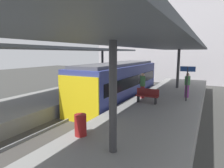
{
  "coord_description": "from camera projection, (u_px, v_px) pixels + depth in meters",
  "views": [
    {
      "loc": [
        6.33,
        -9.91,
        4.01
      ],
      "look_at": [
        0.39,
        1.7,
        1.94
      ],
      "focal_mm": 31.02,
      "sensor_mm": 36.0,
      "label": 1
    }
  ],
  "objects": [
    {
      "name": "ground_plane",
      "position": [
        94.0,
        118.0,
        12.19
      ],
      "size": [
        80.0,
        80.0,
        0.0
      ],
      "primitive_type": "plane",
      "color": "#383835"
    },
    {
      "name": "canopy_left",
      "position": [
        60.0,
        49.0,
        14.45
      ],
      "size": [
        4.18,
        21.0,
        3.44
      ],
      "color": "#333335",
      "rests_on": "platform_left"
    },
    {
      "name": "rail_far_side",
      "position": [
        104.0,
        115.0,
        11.82
      ],
      "size": [
        0.08,
        28.0,
        0.14
      ],
      "primitive_type": "cube",
      "color": "slate",
      "rests_on": "track_ballast"
    },
    {
      "name": "passenger_far_end",
      "position": [
        187.0,
        85.0,
        13.26
      ],
      "size": [
        0.36,
        0.36,
        1.69
      ],
      "color": "#7A337A",
      "rests_on": "platform_right"
    },
    {
      "name": "platform_sign",
      "position": [
        187.0,
        76.0,
        12.13
      ],
      "size": [
        0.9,
        0.08,
        2.21
      ],
      "color": "#262628",
      "rests_on": "platform_right"
    },
    {
      "name": "platform_left",
      "position": [
        49.0,
        103.0,
        13.82
      ],
      "size": [
        4.4,
        28.0,
        1.0
      ],
      "primitive_type": "cube",
      "color": "gray",
      "rests_on": "ground_plane"
    },
    {
      "name": "commuter_train",
      "position": [
        119.0,
        83.0,
        15.16
      ],
      "size": [
        2.78,
        10.64,
        3.1
      ],
      "color": "#38428C",
      "rests_on": "track_ballast"
    },
    {
      "name": "station_building_backdrop",
      "position": [
        160.0,
        43.0,
        29.27
      ],
      "size": [
        18.0,
        6.0,
        11.0
      ],
      "primitive_type": "cube",
      "color": "#B7B2B7",
      "rests_on": "ground_plane"
    },
    {
      "name": "rail_near_side",
      "position": [
        85.0,
        112.0,
        12.47
      ],
      "size": [
        0.08,
        28.0,
        0.14
      ],
      "primitive_type": "cube",
      "color": "slate",
      "rests_on": "track_ballast"
    },
    {
      "name": "track_ballast",
      "position": [
        94.0,
        116.0,
        12.17
      ],
      "size": [
        3.2,
        28.0,
        0.2
      ],
      "primitive_type": "cube",
      "color": "#423F3D",
      "rests_on": "ground_plane"
    },
    {
      "name": "passenger_near_bench",
      "position": [
        143.0,
        85.0,
        13.1
      ],
      "size": [
        0.36,
        0.36,
        1.71
      ],
      "color": "maroon",
      "rests_on": "platform_right"
    },
    {
      "name": "platform_right",
      "position": [
        154.0,
        119.0,
        10.4
      ],
      "size": [
        4.4,
        28.0,
        1.0
      ],
      "primitive_type": "cube",
      "color": "gray",
      "rests_on": "ground_plane"
    },
    {
      "name": "litter_bin",
      "position": [
        80.0,
        125.0,
        7.12
      ],
      "size": [
        0.44,
        0.44,
        0.8
      ],
      "primitive_type": "cylinder",
      "color": "maroon",
      "rests_on": "platform_right"
    },
    {
      "name": "canopy_right",
      "position": [
        163.0,
        46.0,
        11.02
      ],
      "size": [
        4.18,
        21.0,
        3.55
      ],
      "color": "#333335",
      "rests_on": "platform_right"
    },
    {
      "name": "passenger_mid_platform",
      "position": [
        82.0,
        77.0,
        17.86
      ],
      "size": [
        0.36,
        0.36,
        1.7
      ],
      "color": "navy",
      "rests_on": "platform_left"
    },
    {
      "name": "platform_bench",
      "position": [
        147.0,
        95.0,
        11.89
      ],
      "size": [
        1.4,
        0.41,
        0.86
      ],
      "color": "black",
      "rests_on": "platform_right"
    }
  ]
}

